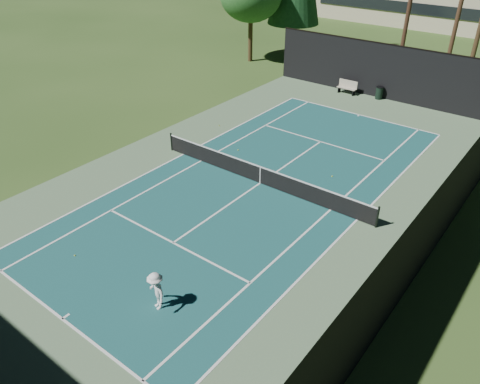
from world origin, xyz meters
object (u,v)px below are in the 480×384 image
Objects in this scene: tennis_net at (260,174)px; player at (156,291)px; trash_bin at (379,93)px; tennis_ball_c at (332,176)px; tennis_ball_a at (75,256)px; park_bench at (347,87)px; tennis_ball_d at (219,126)px; tennis_ball_b at (238,150)px.

player is (2.24, -9.43, 0.22)m from tennis_net.
player reaches higher than trash_bin.
tennis_ball_c is at bearing 47.83° from tennis_net.
tennis_ball_a is 0.04× the size of park_bench.
player is at bearing -84.27° from trash_bin.
tennis_net is 8.60× the size of park_bench.
park_bench is at bearing 113.41° from tennis_ball_c.
player is 12.38m from tennis_ball_c.
player reaches higher than tennis_ball_a.
player is 1.65× the size of trash_bin.
tennis_net is 9.69m from player.
trash_bin is at bearing 8.56° from park_bench.
tennis_ball_c is at bearing -9.56° from tennis_ball_d.
player is 24.00× the size of tennis_ball_d.
tennis_net is 3.98m from tennis_ball_c.
tennis_ball_b is 13.01m from park_bench.
park_bench reaches higher than tennis_ball_d.
park_bench is (-5.38, 12.42, 0.51)m from tennis_ball_c.
tennis_ball_c is 1.15× the size of tennis_ball_d.
player is at bearing -76.66° from tennis_net.
tennis_ball_c reaches higher than tennis_ball_d.
tennis_ball_d is at bearing -118.88° from trash_bin.
park_bench reaches higher than tennis_ball_a.
park_bench reaches higher than tennis_ball_c.
trash_bin is at bearing 77.42° from tennis_ball_b.
tennis_ball_a is 24.86m from park_bench.
trash_bin reaches higher than tennis_ball_a.
park_bench is (-4.97, 24.77, -0.23)m from player.
tennis_ball_b is at bearing 136.47° from player.
player is 25.27m from park_bench.
tennis_ball_a is at bearing -157.62° from player.
park_bench is at bearing 100.08° from tennis_net.
tennis_ball_d is at bearing 170.44° from tennis_ball_c.
tennis_ball_a is 14.51m from tennis_ball_d.
tennis_net is 7.89m from tennis_ball_d.
tennis_net is 167.28× the size of tennis_ball_b.
tennis_net is at bearing -35.76° from tennis_ball_b.
tennis_ball_b is (-5.50, 11.78, -0.74)m from player.
trash_bin is (-0.29, 15.71, -0.08)m from tennis_net.
tennis_net is 15.59m from park_bench.
tennis_ball_b is at bearing -102.58° from trash_bin.
trash_bin reaches higher than tennis_ball_b.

